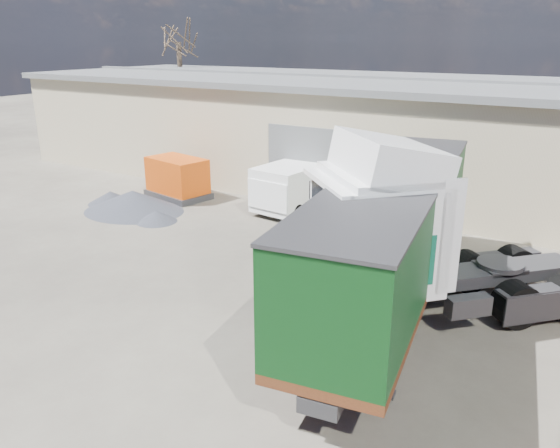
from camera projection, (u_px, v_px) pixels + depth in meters
The scene contains 8 objects.
ground at pixel (200, 303), 15.74m from camera, with size 120.00×120.00×0.00m, color black.
warehouse at pixel (297, 124), 30.75m from camera, with size 30.60×12.60×5.42m.
bare_tree at pixel (178, 28), 38.23m from camera, with size 4.00×4.00×9.60m.
tractor_unit at pixel (410, 244), 14.24m from camera, with size 7.22×7.36×5.09m.
box_trailer at pixel (392, 230), 14.56m from camera, with size 4.22×12.04×3.92m.
panel_van at pixel (300, 185), 24.18m from camera, with size 2.56×5.28×2.08m.
orange_skip at pixel (178, 180), 25.98m from camera, with size 3.34×2.44×1.89m.
gravel_heap at pixel (132, 201), 23.98m from camera, with size 5.98×5.46×0.95m.
Camera 1 is at (9.39, -10.85, 7.24)m, focal length 35.00 mm.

